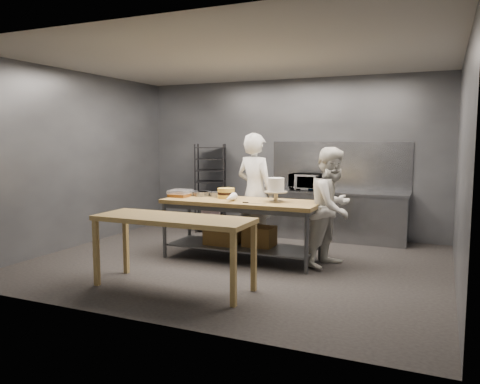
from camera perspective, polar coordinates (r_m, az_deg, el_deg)
The scene contains 16 objects.
ground at distance 7.13m, azimuth -0.36°, elevation -8.54°, with size 6.00×6.00×0.00m, color black.
back_wall at distance 9.24m, azimuth 5.96°, elevation 4.28°, with size 6.00×0.04×3.00m, color #4C4F54.
work_table at distance 7.21m, azimuth -0.00°, elevation -3.71°, with size 2.40×0.90×0.92m.
near_counter at distance 5.81m, azimuth -8.16°, elevation -3.84°, with size 2.00×0.70×0.90m.
back_counter at distance 8.78m, azimuth 11.48°, elevation -2.81°, with size 2.60×0.60×0.90m.
splashback_panel at distance 8.97m, azimuth 12.01°, elevation 3.15°, with size 2.60×0.02×0.90m, color slate.
speed_rack at distance 9.49m, azimuth -3.60°, elevation 0.46°, with size 0.80×0.83×1.75m.
chef_behind at distance 7.73m, azimuth 1.84°, elevation -0.02°, with size 0.71×0.47×1.95m, color white.
chef_right at distance 6.90m, azimuth 11.16°, elevation -1.82°, with size 0.84×0.66×1.73m, color silver.
microwave at distance 8.84m, azimuth 7.90°, elevation 1.23°, with size 0.54×0.37×0.30m, color black.
frosted_cake_stand at distance 6.94m, azimuth 4.40°, elevation 0.64°, with size 0.34×0.34×0.36m.
layer_cake at distance 7.36m, azimuth -1.72°, elevation -0.15°, with size 0.27×0.27×0.16m.
cake_pans at distance 7.67m, azimuth -4.33°, elevation -0.21°, with size 0.77×0.34×0.07m.
piping_bag at distance 6.94m, azimuth -1.22°, elevation -0.71°, with size 0.12×0.12×0.38m, color white.
offset_spatula at distance 6.78m, azimuth 1.37°, elevation -1.35°, with size 0.36×0.02×0.02m.
pastry_clamshells at distance 7.63m, azimuth -7.29°, elevation -0.14°, with size 0.33×0.36×0.11m.
Camera 1 is at (2.80, -6.30, 1.85)m, focal length 35.00 mm.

